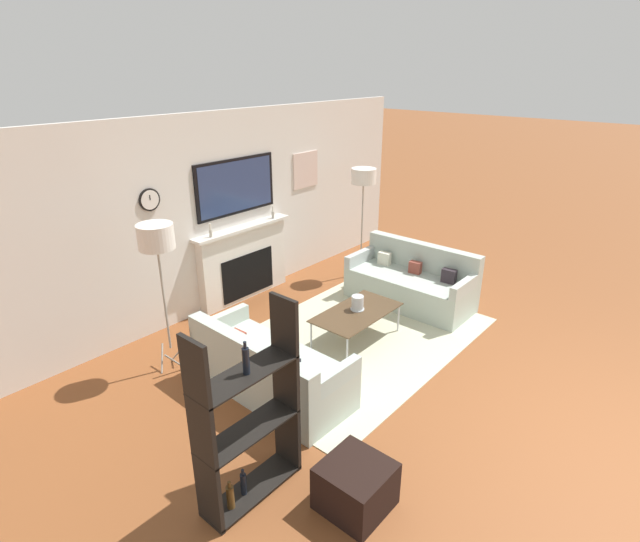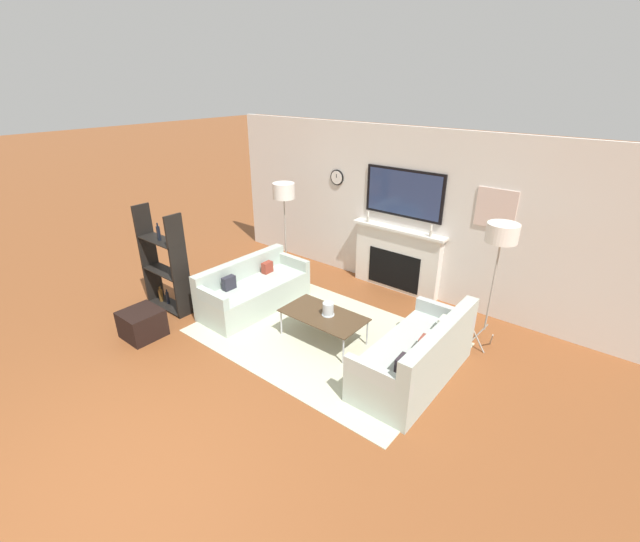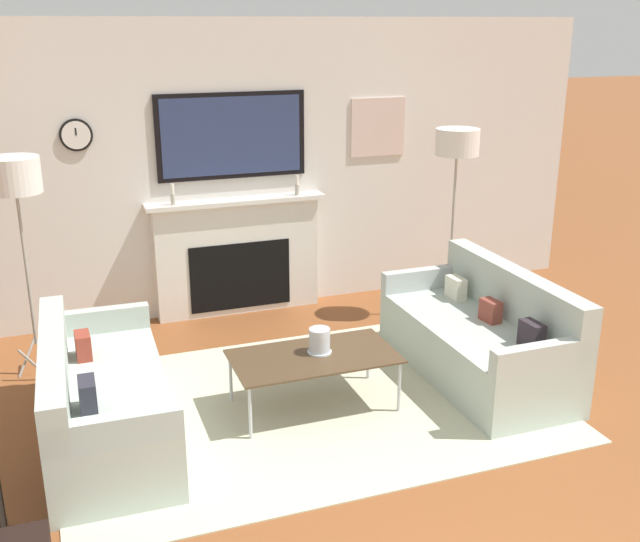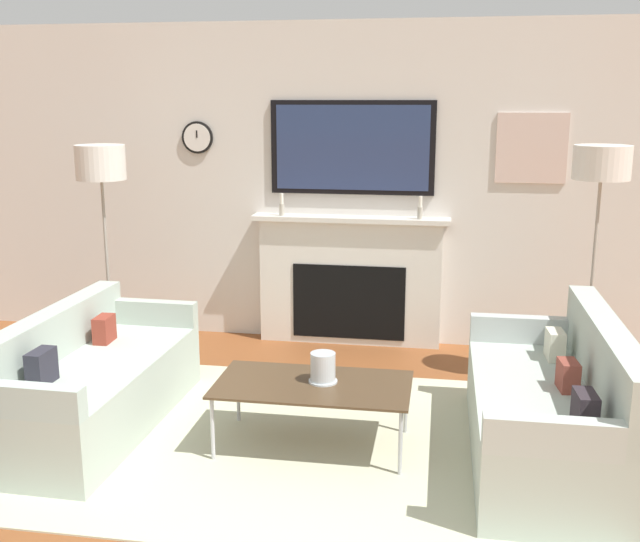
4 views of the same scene
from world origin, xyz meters
TOP-DOWN VIEW (x-y plane):
  - fireplace_wall at (0.00, 5.07)m, footprint 7.24×0.28m
  - area_rug at (0.00, 2.98)m, footprint 3.48×2.38m
  - couch_left at (-1.43, 2.98)m, footprint 0.80×1.80m
  - couch_right at (1.44, 2.98)m, footprint 0.81×1.79m
  - coffee_table at (0.04, 2.93)m, footprint 1.17×0.63m
  - hurricane_candle at (0.09, 2.97)m, footprint 0.17×0.17m
  - floor_lamp_left at (-1.83, 4.18)m, footprint 0.38×0.38m
  - floor_lamp_right at (1.83, 4.18)m, footprint 0.39×0.39m

SIDE VIEW (x-z plane):
  - area_rug at x=0.00m, z-range 0.00..0.01m
  - couch_left at x=-1.43m, z-range -0.09..0.65m
  - couch_right at x=1.44m, z-range -0.12..0.72m
  - coffee_table at x=0.04m, z-range 0.18..0.59m
  - hurricane_candle at x=0.09m, z-range 0.40..0.58m
  - fireplace_wall at x=0.00m, z-range -0.12..2.58m
  - floor_lamp_left at x=-1.83m, z-range 0.70..2.44m
  - floor_lamp_right at x=1.83m, z-range 0.73..2.50m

